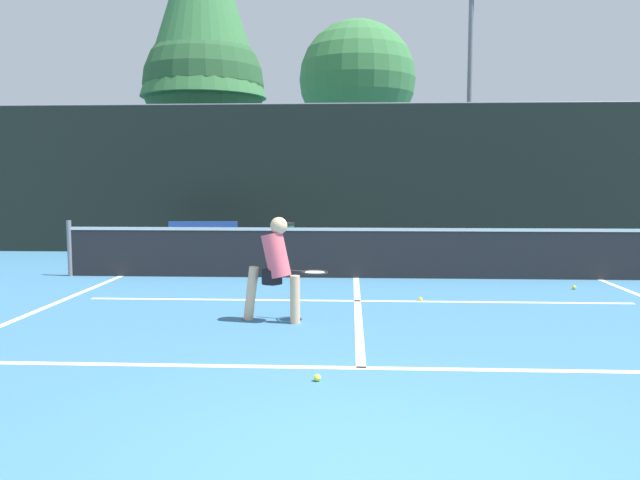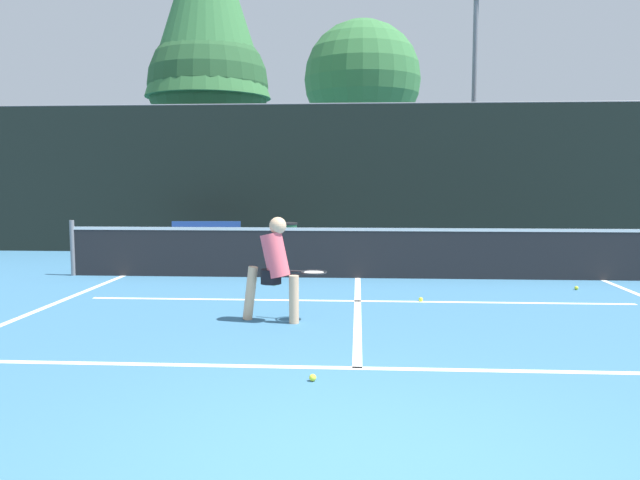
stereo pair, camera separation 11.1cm
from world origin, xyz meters
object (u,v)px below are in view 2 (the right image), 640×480
Objects in this scene: courtside_bench at (206,238)px; trash_bin at (286,241)px; parked_car at (467,219)px; player_practicing at (275,265)px.

courtside_bench and trash_bin have the same top height.
parked_car is (6.98, 4.69, 0.18)m from courtside_bench.
parked_car is at bearing 85.18° from player_practicing.
courtside_bench is at bearing 127.39° from player_practicing.
trash_bin is at bearing -13.00° from courtside_bench.
player_practicing is at bearing -84.60° from trash_bin.
courtside_bench is at bearing 171.08° from trash_bin.
courtside_bench is 8.41m from parked_car.
parked_car is (5.02, 5.00, 0.22)m from trash_bin.
player_practicing reaches higher than trash_bin.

